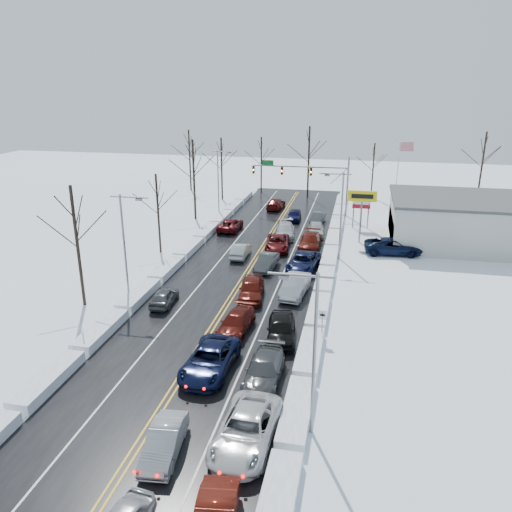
% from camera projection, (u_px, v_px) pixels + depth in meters
% --- Properties ---
extents(ground, '(160.00, 160.00, 0.00)m').
position_uv_depth(ground, '(237.00, 288.00, 44.59)').
color(ground, white).
rests_on(ground, ground).
extents(road_surface, '(14.00, 84.00, 0.01)m').
position_uv_depth(road_surface, '(242.00, 280.00, 46.44)').
color(road_surface, black).
rests_on(road_surface, ground).
extents(snow_bank_left, '(1.53, 72.00, 0.71)m').
position_uv_depth(snow_bank_left, '(165.00, 274.00, 47.92)').
color(snow_bank_left, white).
rests_on(snow_bank_left, ground).
extents(snow_bank_right, '(1.53, 72.00, 0.71)m').
position_uv_depth(snow_bank_right, '(324.00, 286.00, 44.96)').
color(snow_bank_right, white).
rests_on(snow_bank_right, ground).
extents(traffic_signal_mast, '(13.28, 0.39, 8.00)m').
position_uv_depth(traffic_signal_mast, '(310.00, 175.00, 67.96)').
color(traffic_signal_mast, slate).
rests_on(traffic_signal_mast, ground).
extents(tires_plus_sign, '(3.20, 0.34, 6.00)m').
position_uv_depth(tires_plus_sign, '(362.00, 200.00, 55.67)').
color(tires_plus_sign, slate).
rests_on(tires_plus_sign, ground).
extents(used_vehicles_sign, '(2.20, 0.22, 4.65)m').
position_uv_depth(used_vehicles_sign, '(362.00, 202.00, 61.77)').
color(used_vehicles_sign, slate).
rests_on(used_vehicles_sign, ground).
extents(speed_limit_sign, '(0.55, 0.09, 2.35)m').
position_uv_depth(speed_limit_sign, '(322.00, 320.00, 35.07)').
color(speed_limit_sign, slate).
rests_on(speed_limit_sign, ground).
extents(flagpole, '(1.87, 1.20, 10.00)m').
position_uv_depth(flagpole, '(399.00, 172.00, 67.39)').
color(flagpole, silver).
rests_on(flagpole, ground).
extents(dealership_building, '(20.40, 12.40, 5.30)m').
position_uv_depth(dealership_building, '(484.00, 222.00, 55.68)').
color(dealership_building, '#BABAB5').
rests_on(dealership_building, ground).
extents(streetlight_se, '(3.20, 0.25, 9.00)m').
position_uv_depth(streetlight_se, '(311.00, 342.00, 24.60)').
color(streetlight_se, slate).
rests_on(streetlight_se, ground).
extents(streetlight_ne, '(3.20, 0.25, 9.00)m').
position_uv_depth(streetlight_ne, '(340.00, 209.00, 50.46)').
color(streetlight_ne, slate).
rests_on(streetlight_ne, ground).
extents(streetlight_sw, '(3.20, 0.25, 9.00)m').
position_uv_depth(streetlight_sw, '(126.00, 239.00, 40.75)').
color(streetlight_sw, slate).
rests_on(streetlight_sw, ground).
extents(streetlight_nw, '(3.20, 0.25, 9.00)m').
position_uv_depth(streetlight_nw, '(220.00, 178.00, 66.61)').
color(streetlight_nw, slate).
rests_on(streetlight_nw, ground).
extents(tree_left_b, '(4.00, 4.00, 10.00)m').
position_uv_depth(tree_left_b, '(75.00, 223.00, 38.98)').
color(tree_left_b, '#2D231C').
rests_on(tree_left_b, ground).
extents(tree_left_c, '(3.40, 3.40, 8.50)m').
position_uv_depth(tree_left_c, '(157.00, 198.00, 52.06)').
color(tree_left_c, '#2D231C').
rests_on(tree_left_c, ground).
extents(tree_left_d, '(4.20, 4.20, 10.50)m').
position_uv_depth(tree_left_d, '(193.00, 164.00, 64.66)').
color(tree_left_d, '#2D231C').
rests_on(tree_left_d, ground).
extents(tree_left_e, '(3.80, 3.80, 9.50)m').
position_uv_depth(tree_left_e, '(221.00, 157.00, 75.90)').
color(tree_left_e, '#2D231C').
rests_on(tree_left_e, ground).
extents(tree_far_a, '(4.00, 4.00, 10.00)m').
position_uv_depth(tree_far_a, '(189.00, 148.00, 82.72)').
color(tree_far_a, '#2D231C').
rests_on(tree_far_a, ground).
extents(tree_far_b, '(3.60, 3.60, 9.00)m').
position_uv_depth(tree_far_b, '(261.00, 154.00, 81.54)').
color(tree_far_b, '#2D231C').
rests_on(tree_far_b, ground).
extents(tree_far_c, '(4.40, 4.40, 11.00)m').
position_uv_depth(tree_far_c, '(309.00, 148.00, 77.68)').
color(tree_far_c, '#2D231C').
rests_on(tree_far_c, ground).
extents(tree_far_d, '(3.40, 3.40, 8.50)m').
position_uv_depth(tree_far_d, '(374.00, 160.00, 77.70)').
color(tree_far_d, '#2D231C').
rests_on(tree_far_d, ground).
extents(tree_far_e, '(4.20, 4.20, 10.50)m').
position_uv_depth(tree_far_e, '(484.00, 153.00, 74.59)').
color(tree_far_e, '#2D231C').
rests_on(tree_far_e, ground).
extents(queued_car_1, '(1.97, 4.48, 1.43)m').
position_uv_depth(queued_car_1, '(165.00, 454.00, 24.76)').
color(queued_car_1, '#97999E').
rests_on(queued_car_1, ground).
extents(queued_car_2, '(2.91, 6.04, 1.66)m').
position_uv_depth(queued_car_2, '(210.00, 371.00, 31.79)').
color(queued_car_2, black).
rests_on(queued_car_2, ground).
extents(queued_car_3, '(2.37, 5.10, 1.44)m').
position_uv_depth(queued_car_3, '(236.00, 331.00, 36.86)').
color(queued_car_3, '#440E09').
rests_on(queued_car_3, ground).
extents(queued_car_4, '(2.61, 5.21, 1.70)m').
position_uv_depth(queued_car_4, '(252.00, 298.00, 42.59)').
color(queued_car_4, '#4E100A').
rests_on(queued_car_4, ground).
extents(queued_car_5, '(1.92, 4.58, 1.47)m').
position_uv_depth(queued_car_5, '(267.00, 269.00, 49.14)').
color(queued_car_5, '#393B3D').
rests_on(queued_car_5, ground).
extents(queued_car_6, '(3.11, 5.71, 1.52)m').
position_uv_depth(queued_car_6, '(277.00, 249.00, 54.90)').
color(queued_car_6, '#49090B').
rests_on(queued_car_6, ground).
extents(queued_car_7, '(2.89, 5.66, 1.57)m').
position_uv_depth(queued_car_7, '(285.00, 237.00, 59.33)').
color(queued_car_7, '#AFB2B8').
rests_on(queued_car_7, ground).
extents(queued_car_8, '(1.90, 4.27, 1.43)m').
position_uv_depth(queued_car_8, '(294.00, 220.00, 66.40)').
color(queued_car_8, black).
rests_on(queued_car_8, ground).
extents(queued_car_10, '(3.05, 6.16, 1.68)m').
position_uv_depth(queued_car_10, '(246.00, 443.00, 25.45)').
color(queued_car_10, silver).
rests_on(queued_car_10, ground).
extents(queued_car_11, '(2.14, 5.26, 1.53)m').
position_uv_depth(queued_car_11, '(264.00, 381.00, 30.77)').
color(queued_car_11, '#3B3D40').
rests_on(queued_car_11, ground).
extents(queued_car_12, '(2.62, 5.17, 1.69)m').
position_uv_depth(queued_car_12, '(281.00, 339.00, 35.74)').
color(queued_car_12, black).
rests_on(queued_car_12, ground).
extents(queued_car_13, '(2.29, 5.32, 1.70)m').
position_uv_depth(queued_car_13, '(295.00, 295.00, 43.20)').
color(queued_car_13, '#A4A6AC').
rests_on(queued_car_13, ground).
extents(queued_car_14, '(3.26, 6.00, 1.60)m').
position_uv_depth(queued_car_14, '(303.00, 269.00, 49.03)').
color(queued_car_14, black).
rests_on(queued_car_14, ground).
extents(queued_car_15, '(2.30, 5.57, 1.61)m').
position_uv_depth(queued_car_15, '(310.00, 248.00, 55.24)').
color(queued_car_15, '#4D110A').
rests_on(queued_car_15, ground).
extents(queued_car_16, '(2.27, 4.69, 1.54)m').
position_uv_depth(queued_car_16, '(316.00, 235.00, 59.90)').
color(queued_car_16, silver).
rests_on(queued_car_16, ground).
extents(queued_car_17, '(1.81, 4.35, 1.40)m').
position_uv_depth(queued_car_17, '(317.00, 223.00, 64.97)').
color(queued_car_17, '#414346').
rests_on(queued_car_17, ground).
extents(oncoming_car_0, '(1.55, 4.30, 1.41)m').
position_uv_depth(oncoming_car_0, '(240.00, 257.00, 52.54)').
color(oncoming_car_0, '#A7A9AF').
rests_on(oncoming_car_0, ground).
extents(oncoming_car_1, '(2.42, 5.20, 1.44)m').
position_uv_depth(oncoming_car_1, '(231.00, 230.00, 62.00)').
color(oncoming_car_1, '#510A0F').
rests_on(oncoming_car_1, ground).
extents(oncoming_car_2, '(2.33, 5.19, 1.48)m').
position_uv_depth(oncoming_car_2, '(276.00, 209.00, 72.53)').
color(oncoming_car_2, '#470A09').
rests_on(oncoming_car_2, ground).
extents(oncoming_car_3, '(1.85, 4.09, 1.36)m').
position_uv_depth(oncoming_car_3, '(165.00, 304.00, 41.37)').
color(oncoming_car_3, '#45474A').
rests_on(oncoming_car_3, ground).
extents(parked_car_0, '(6.34, 3.30, 1.71)m').
position_uv_depth(parked_car_0, '(393.00, 254.00, 53.45)').
color(parked_car_0, black).
rests_on(parked_car_0, ground).
extents(parked_car_1, '(2.02, 4.71, 1.35)m').
position_uv_depth(parked_car_1, '(418.00, 244.00, 56.81)').
color(parked_car_1, '#430A08').
rests_on(parked_car_1, ground).
extents(parked_car_2, '(1.68, 4.02, 1.36)m').
position_uv_depth(parked_car_2, '(395.00, 231.00, 61.47)').
color(parked_car_2, silver).
rests_on(parked_car_2, ground).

